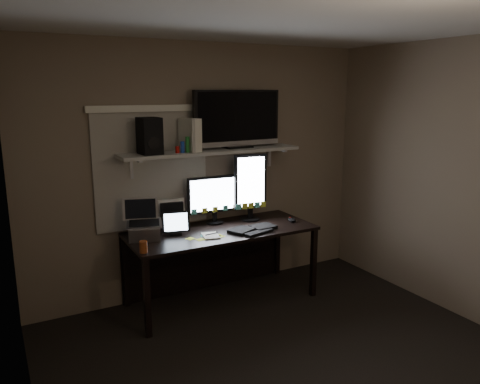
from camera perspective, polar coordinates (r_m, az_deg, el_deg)
floor at (r=3.72m, az=8.29°, el=-21.22°), size 3.60×3.60×0.00m
ceiling at (r=3.13m, az=9.81°, el=20.50°), size 3.60×3.60×0.00m
back_wall at (r=4.72m, az=-4.34°, el=2.62°), size 3.60×0.00×3.60m
left_wall at (r=2.58m, az=-25.00°, el=-6.86°), size 0.00×3.60×3.60m
window_blinds at (r=4.51m, az=-10.66°, el=2.62°), size 1.10×0.02×1.10m
desk at (r=4.67m, az=-2.92°, el=-6.29°), size 1.80×0.75×0.73m
wall_shelf at (r=4.53m, az=-3.47°, el=4.97°), size 1.80×0.35×0.03m
monitor_landscape at (r=4.67m, az=-3.15°, el=-0.89°), size 0.56×0.08×0.49m
monitor_portrait at (r=4.76m, az=1.27°, el=0.63°), size 0.35×0.09×0.70m
keyboard at (r=4.49m, az=1.52°, el=-4.49°), size 0.51×0.30×0.03m
mouse at (r=4.79m, az=6.35°, el=-3.40°), size 0.08×0.12×0.04m
notepad at (r=4.32m, az=-3.60°, el=-5.34°), size 0.18×0.23×0.01m
tablet at (r=4.36m, az=-7.90°, el=-3.80°), size 0.27×0.16×0.22m
file_sorter at (r=4.58m, az=-8.35°, el=-2.67°), size 0.23×0.14×0.28m
laptop at (r=4.28m, az=-11.61°, el=-3.37°), size 0.37×0.34×0.35m
cup at (r=3.96m, az=-11.70°, el=-6.57°), size 0.08×0.08×0.10m
sticky_notes at (r=4.33m, az=-4.54°, el=-5.35°), size 0.30×0.22×0.00m
tv at (r=4.67m, az=-0.34°, el=8.87°), size 0.94×0.20×0.56m
game_console at (r=4.43m, az=-6.11°, el=6.95°), size 0.14×0.27×0.31m
speaker at (r=4.28m, az=-10.98°, el=6.73°), size 0.19×0.23×0.33m
bottles at (r=4.35m, az=-6.73°, el=5.78°), size 0.24×0.10×0.15m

